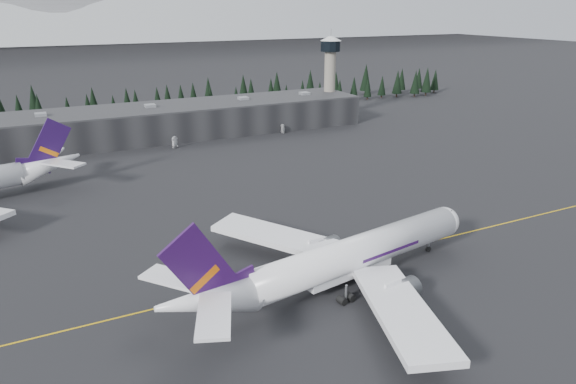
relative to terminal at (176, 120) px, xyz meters
name	(u,v)px	position (x,y,z in m)	size (l,w,h in m)	color
ground	(330,261)	(0.00, -125.00, -6.30)	(1400.00, 1400.00, 0.00)	black
taxiline	(335,265)	(0.00, -127.00, -6.29)	(400.00, 0.40, 0.02)	gold
terminal	(176,120)	(0.00, 0.00, 0.00)	(160.00, 30.00, 12.60)	black
control_tower	(330,68)	(75.00, 3.00, 17.11)	(10.00, 10.00, 37.70)	gray
treeline	(156,103)	(0.00, 37.00, 1.20)	(360.00, 20.00, 15.00)	black
mountain_ridge	(55,35)	(0.00, 875.00, -6.30)	(4400.00, 900.00, 420.00)	white
jet_main	(335,261)	(-4.89, -135.04, -0.47)	(69.96, 64.11, 20.68)	white
gse_vehicle_a	(175,146)	(-6.11, -19.99, -5.66)	(2.13, 4.62, 1.28)	white
gse_vehicle_b	(283,132)	(41.29, -16.24, -5.63)	(1.57, 3.91, 1.33)	#BBBBBE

